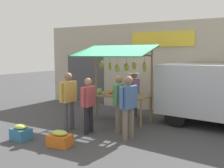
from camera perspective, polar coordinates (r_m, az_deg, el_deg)
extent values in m
plane|color=#424244|center=(8.82, 0.97, -7.90)|extent=(40.00, 40.00, 0.00)
cube|color=#B2A893|center=(10.54, 6.74, 3.77)|extent=(9.00, 0.25, 3.40)
cube|color=yellow|center=(10.12, 10.71, 9.54)|extent=(2.40, 0.06, 0.56)
cube|color=#47474C|center=(11.79, -5.79, 1.15)|extent=(1.90, 0.04, 2.10)
cube|color=olive|center=(8.65, 0.98, -2.40)|extent=(2.20, 0.90, 0.05)
cylinder|color=olive|center=(8.95, -6.11, -5.00)|extent=(0.06, 0.06, 0.83)
cylinder|color=olive|center=(7.94, 6.26, -6.48)|extent=(0.06, 0.06, 0.83)
cylinder|color=olive|center=(9.58, -3.38, -4.21)|extent=(0.06, 0.06, 0.83)
cylinder|color=olive|center=(8.65, 8.32, -5.44)|extent=(0.06, 0.06, 0.83)
cylinder|color=olive|center=(9.49, -3.48, 0.33)|extent=(0.07, 0.07, 2.35)
cylinder|color=olive|center=(8.52, 8.55, -0.44)|extent=(0.07, 0.07, 2.35)
cylinder|color=olive|center=(8.90, 2.24, 6.22)|extent=(2.12, 0.06, 0.06)
cube|color=#23724C|center=(8.41, 0.51, 7.23)|extent=(2.50, 1.46, 0.39)
cylinder|color=brown|center=(8.56, 7.05, 5.54)|extent=(0.01, 0.01, 0.19)
ellipsoid|color=gold|center=(8.57, 7.03, 3.71)|extent=(0.20, 0.21, 0.36)
cylinder|color=brown|center=(8.64, 4.88, 5.58)|extent=(0.01, 0.01, 0.18)
ellipsoid|color=gold|center=(8.65, 4.87, 4.05)|extent=(0.16, 0.19, 0.28)
cylinder|color=brown|center=(8.76, 3.14, 5.40)|extent=(0.01, 0.01, 0.25)
ellipsoid|color=#B2CC4C|center=(8.77, 3.13, 3.69)|extent=(0.21, 0.22, 0.28)
cylinder|color=brown|center=(8.95, 1.15, 5.29)|extent=(0.01, 0.01, 0.29)
ellipsoid|color=#B2CC4C|center=(8.96, 1.14, 3.50)|extent=(0.25, 0.23, 0.27)
cylinder|color=brown|center=(9.14, -0.44, 5.52)|extent=(0.01, 0.01, 0.22)
ellipsoid|color=#B2CC4C|center=(9.15, -0.44, 3.87)|extent=(0.19, 0.20, 0.30)
cylinder|color=brown|center=(9.25, -2.21, 5.65)|extent=(0.01, 0.01, 0.19)
ellipsoid|color=#B2CC4C|center=(9.25, -2.20, 4.23)|extent=(0.18, 0.21, 0.27)
ellipsoid|color=orange|center=(8.76, -0.19, -1.66)|extent=(0.20, 0.25, 0.14)
ellipsoid|color=gold|center=(8.83, -3.96, -1.74)|extent=(0.21, 0.18, 0.10)
sphere|color=#729E4C|center=(8.70, -2.69, -1.53)|extent=(0.20, 0.20, 0.20)
cylinder|color=#4C4C51|center=(9.38, 5.06, -4.62)|extent=(0.14, 0.14, 0.78)
cylinder|color=#4C4C51|center=(9.16, 4.34, -4.89)|extent=(0.14, 0.14, 0.78)
cube|color=#93669E|center=(9.16, 4.74, -0.68)|extent=(0.23, 0.48, 0.55)
cylinder|color=#93669E|center=(9.42, 5.55, -0.35)|extent=(0.09, 0.09, 0.51)
cylinder|color=#93669E|center=(8.90, 3.89, -0.74)|extent=(0.09, 0.09, 0.51)
sphere|color=#8C664C|center=(9.12, 4.76, 1.89)|extent=(0.21, 0.21, 0.21)
cylinder|color=beige|center=(9.11, 4.77, 2.29)|extent=(0.41, 0.41, 0.02)
cylinder|color=#232328|center=(7.31, -5.59, -7.87)|extent=(0.14, 0.14, 0.76)
cylinder|color=#232328|center=(7.53, -4.62, -7.45)|extent=(0.14, 0.14, 0.76)
cube|color=#BF4C51|center=(7.29, -5.15, -2.68)|extent=(0.26, 0.48, 0.54)
cylinder|color=#BF4C51|center=(7.04, -6.32, -2.84)|extent=(0.09, 0.09, 0.50)
cylinder|color=#BF4C51|center=(7.54, -4.06, -2.20)|extent=(0.09, 0.09, 0.50)
sphere|color=#A87A5B|center=(7.24, -5.18, 0.50)|extent=(0.21, 0.21, 0.21)
cylinder|color=#726656|center=(7.40, 1.26, -7.54)|extent=(0.14, 0.14, 0.80)
cylinder|color=#726656|center=(7.65, 1.79, -7.07)|extent=(0.14, 0.14, 0.80)
cube|color=#518C5B|center=(7.39, 1.54, -2.17)|extent=(0.32, 0.52, 0.56)
cylinder|color=#518C5B|center=(7.10, 0.91, -2.34)|extent=(0.09, 0.09, 0.52)
cylinder|color=#518C5B|center=(7.68, 2.13, -1.68)|extent=(0.09, 0.09, 0.52)
sphere|color=#8C664C|center=(7.34, 1.55, 1.08)|extent=(0.22, 0.22, 0.22)
cylinder|color=#726656|center=(6.78, 2.87, -8.80)|extent=(0.14, 0.14, 0.81)
cylinder|color=#726656|center=(6.99, 4.20, -8.34)|extent=(0.14, 0.14, 0.81)
cube|color=#476B9E|center=(6.74, 3.59, -2.87)|extent=(0.30, 0.52, 0.57)
cylinder|color=#476B9E|center=(6.49, 2.01, -3.01)|extent=(0.09, 0.09, 0.53)
cylinder|color=#476B9E|center=(6.98, 5.05, -2.36)|extent=(0.09, 0.09, 0.53)
sphere|color=#8C664C|center=(6.68, 3.61, 0.76)|extent=(0.22, 0.22, 0.22)
cylinder|color=#4C4C51|center=(7.68, -10.01, -7.00)|extent=(0.14, 0.14, 0.83)
cylinder|color=#4C4C51|center=(7.88, -8.66, -6.63)|extent=(0.14, 0.14, 0.83)
cube|color=gold|center=(7.65, -9.42, -1.67)|extent=(0.24, 0.51, 0.59)
cylinder|color=gold|center=(7.42, -11.01, -1.77)|extent=(0.09, 0.09, 0.54)
cylinder|color=gold|center=(7.88, -7.93, -1.23)|extent=(0.09, 0.09, 0.54)
sphere|color=#8C664C|center=(7.60, -9.48, 1.59)|extent=(0.23, 0.23, 0.23)
cube|color=black|center=(8.81, 16.94, 0.94)|extent=(1.61, 1.96, 0.68)
cylinder|color=black|center=(8.27, 13.62, -6.71)|extent=(0.68, 0.25, 0.66)
cylinder|color=black|center=(9.79, 17.37, -4.77)|extent=(0.68, 0.25, 0.66)
cube|color=teal|center=(7.27, -19.09, -10.22)|extent=(0.51, 0.41, 0.29)
ellipsoid|color=#B2CC4C|center=(7.22, -19.15, -8.72)|extent=(0.36, 0.28, 0.12)
cube|color=#D1661E|center=(6.57, -11.23, -11.87)|extent=(0.58, 0.44, 0.27)
ellipsoid|color=#B2CC4C|center=(6.52, -11.27, -10.32)|extent=(0.41, 0.29, 0.12)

